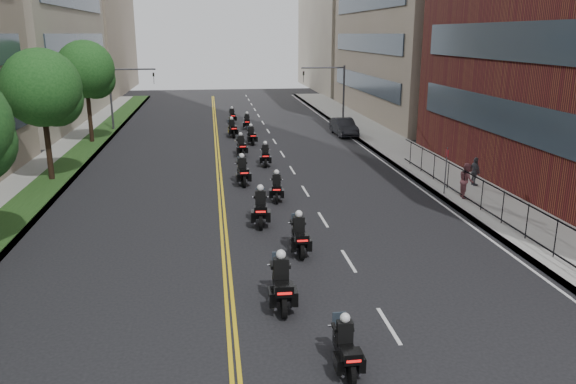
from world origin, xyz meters
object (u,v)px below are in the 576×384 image
motorcycle_7 (265,156)px  motorcycle_12 (232,116)px  motorcycle_4 (261,209)px  motorcycle_11 (247,122)px  motorcycle_6 (242,172)px  pedestrian_c (475,171)px  motorcycle_1 (345,348)px  pedestrian_b (466,180)px  motorcycle_5 (277,188)px  motorcycle_3 (299,236)px  motorcycle_2 (281,285)px  motorcycle_8 (241,147)px  parked_sedan (344,127)px  motorcycle_9 (251,136)px  motorcycle_10 (232,129)px

motorcycle_7 → motorcycle_12: (-1.40, 18.89, -0.02)m
motorcycle_4 → motorcycle_11: bearing=92.1°
motorcycle_6 → pedestrian_c: 13.15m
motorcycle_1 → pedestrian_b: (9.82, 14.21, 0.45)m
motorcycle_5 → motorcycle_6: (-1.57, 3.48, 0.07)m
pedestrian_b → motorcycle_3: bearing=131.8°
motorcycle_2 → motorcycle_6: (-0.33, 15.28, -0.02)m
motorcycle_1 → motorcycle_8: bearing=92.4°
motorcycle_2 → motorcycle_7: motorcycle_2 is taller
motorcycle_4 → parked_sedan: 24.06m
motorcycle_9 → motorcycle_8: bearing=-109.6°
motorcycle_10 → pedestrian_c: 22.27m
motorcycle_2 → motorcycle_11: size_ratio=1.16×
parked_sedan → pedestrian_c: (3.34, -17.66, 0.23)m
motorcycle_5 → motorcycle_8: bearing=102.6°
motorcycle_6 → motorcycle_8: bearing=84.1°
motorcycle_10 → parked_sedan: motorcycle_10 is taller
motorcycle_3 → pedestrian_c: pedestrian_c is taller
motorcycle_2 → motorcycle_8: 23.15m
motorcycle_1 → motorcycle_6: size_ratio=0.86×
motorcycle_10 → motorcycle_12: size_ratio=1.07×
motorcycle_7 → motorcycle_6: bearing=-107.0°
motorcycle_4 → motorcycle_12: bearing=94.7°
motorcycle_5 → motorcycle_12: (-1.19, 26.95, -0.01)m
motorcycle_7 → motorcycle_11: 14.76m
motorcycle_11 → parked_sedan: (7.99, -4.28, 0.09)m
motorcycle_6 → motorcycle_10: motorcycle_6 is taller
parked_sedan → pedestrian_c: size_ratio=2.74×
parked_sedan → motorcycle_1: bearing=-105.4°
motorcycle_10 → pedestrian_b: size_ratio=1.26×
motorcycle_3 → motorcycle_10: (-1.55, 26.47, -0.01)m
pedestrian_c → parked_sedan: bearing=6.4°
motorcycle_2 → motorcycle_4: (0.07, 8.08, -0.01)m
motorcycle_1 → motorcycle_10: 34.62m
motorcycle_5 → motorcycle_6: size_ratio=0.89×
motorcycle_9 → pedestrian_b: (9.94, -16.91, 0.42)m
motorcycle_11 → parked_sedan: motorcycle_11 is taller
motorcycle_10 → motorcycle_11: 4.04m
motorcycle_6 → motorcycle_11: (1.56, 19.34, -0.08)m
motorcycle_3 → motorcycle_7: 15.46m
motorcycle_6 → motorcycle_11: size_ratio=1.13×
motorcycle_3 → motorcycle_6: bearing=99.7°
motorcycle_12 → pedestrian_c: (12.50, -26.08, 0.33)m
motorcycle_11 → motorcycle_3: bearing=-86.5°
motorcycle_4 → motorcycle_8: 15.07m
motorcycle_12 → motorcycle_9: bearing=-88.8°
motorcycle_11 → motorcycle_2: bearing=-88.6°
motorcycle_5 → motorcycle_12: motorcycle_5 is taller
motorcycle_7 → pedestrian_b: bearing=-40.2°
motorcycle_12 → pedestrian_c: pedestrian_c is taller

